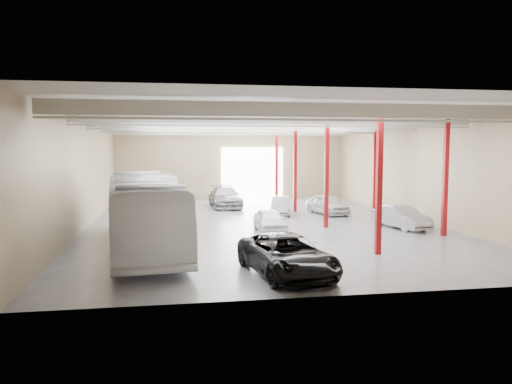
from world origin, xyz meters
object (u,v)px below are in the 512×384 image
object	(u,v)px
coach_bus	(143,212)
black_sedan	(287,255)
car_row_b	(281,205)
car_right_far	(327,204)
car_row_c	(225,197)
car_right_near	(401,217)
car_row_a	(270,220)

from	to	relation	value
coach_bus	black_sedan	size ratio (longest dim) A/B	2.36
black_sedan	car_row_b	bearing A→B (deg)	68.58
black_sedan	car_right_far	world-z (taller)	black_sedan
black_sedan	car_row_b	world-z (taller)	black_sedan
car_row_c	car_right_far	bearing A→B (deg)	-40.23
black_sedan	car_row_b	size ratio (longest dim) A/B	1.39
black_sedan	car_right_near	distance (m)	13.78
car_right_near	car_right_far	bearing A→B (deg)	95.32
car_right_far	coach_bus	bearing A→B (deg)	-152.48
car_row_b	car_right_far	distance (m)	3.48
car_row_b	car_row_c	bearing A→B (deg)	139.00
car_row_b	car_right_far	bearing A→B (deg)	6.01
car_right_near	car_right_far	size ratio (longest dim) A/B	0.97
car_right_far	car_row_a	bearing A→B (deg)	-142.46
black_sedan	car_row_c	distance (m)	22.70
car_row_c	coach_bus	bearing A→B (deg)	-110.91
coach_bus	car_right_far	distance (m)	17.06
car_row_b	car_right_far	size ratio (longest dim) A/B	0.93
car_row_a	car_row_b	distance (m)	7.86
car_row_b	car_row_c	xyz separation A→B (m)	(-3.68, 5.20, 0.18)
coach_bus	car_right_far	bearing A→B (deg)	34.04
car_row_a	car_row_b	xyz separation A→B (m)	(2.35, 7.50, -0.01)
black_sedan	car_row_a	size ratio (longest dim) A/B	1.41
car_row_b	car_right_near	world-z (taller)	car_right_near
car_row_c	car_right_far	distance (m)	9.10
car_row_a	car_right_near	distance (m)	8.28
car_row_a	car_row_b	bearing A→B (deg)	73.06
coach_bus	car_row_c	distance (m)	17.73
car_row_c	car_row_a	bearing A→B (deg)	-85.75
coach_bus	car_row_a	xyz separation A→B (m)	(7.15, 4.02, -1.18)
car_row_a	car_right_near	bearing A→B (deg)	-0.33
coach_bus	car_right_far	world-z (taller)	coach_bus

